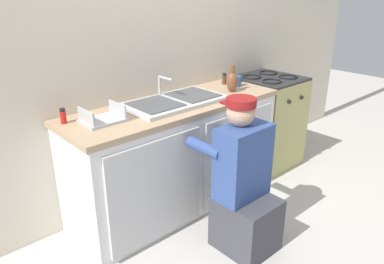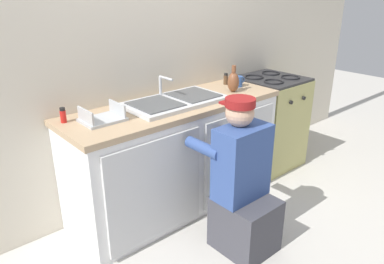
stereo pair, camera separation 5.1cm
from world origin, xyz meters
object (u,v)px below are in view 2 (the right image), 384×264
at_px(dish_rack_tray, 102,118).
at_px(vase_decorative, 233,82).
at_px(coffee_mug, 238,81).
at_px(plumber_person, 243,189).
at_px(spice_bottle_pepper, 226,79).
at_px(spice_bottle_red, 63,115).
at_px(stove_range, 269,121).
at_px(sink_double_basin, 175,101).

relative_size(dish_rack_tray, vase_decorative, 1.22).
relative_size(dish_rack_tray, coffee_mug, 2.22).
relative_size(plumber_person, vase_decorative, 4.80).
distance_m(spice_bottle_pepper, spice_bottle_red, 1.55).
height_order(stove_range, vase_decorative, vase_decorative).
bearing_deg(coffee_mug, sink_double_basin, -178.73).
distance_m(plumber_person, dish_rack_tray, 1.08).
relative_size(plumber_person, spice_bottle_red, 10.52).
bearing_deg(spice_bottle_red, dish_rack_tray, -35.45).
xyz_separation_m(spice_bottle_pepper, coffee_mug, (0.03, -0.13, -0.00)).
bearing_deg(spice_bottle_pepper, spice_bottle_red, 179.48).
relative_size(stove_range, spice_bottle_red, 8.89).
distance_m(plumber_person, vase_decorative, 1.04).
bearing_deg(spice_bottle_red, spice_bottle_pepper, -0.52).
relative_size(sink_double_basin, dish_rack_tray, 2.86).
xyz_separation_m(sink_double_basin, dish_rack_tray, (-0.63, 0.01, 0.01)).
height_order(spice_bottle_pepper, spice_bottle_red, same).
height_order(stove_range, dish_rack_tray, dish_rack_tray).
distance_m(vase_decorative, spice_bottle_red, 1.44).
relative_size(stove_range, vase_decorative, 4.06).
relative_size(spice_bottle_pepper, coffee_mug, 0.83).
height_order(stove_range, spice_bottle_pepper, spice_bottle_pepper).
bearing_deg(spice_bottle_red, stove_range, -4.49).
bearing_deg(spice_bottle_pepper, coffee_mug, -76.08).
distance_m(stove_range, plumber_person, 1.42).
xyz_separation_m(sink_double_basin, spice_bottle_pepper, (0.72, 0.15, 0.03)).
relative_size(sink_double_basin, stove_range, 0.86).
distance_m(dish_rack_tray, spice_bottle_pepper, 1.35).
relative_size(coffee_mug, spice_bottle_red, 1.20).
xyz_separation_m(stove_range, plumber_person, (-1.22, -0.73, -0.00)).
relative_size(spice_bottle_pepper, spice_bottle_red, 1.00).
relative_size(plumber_person, dish_rack_tray, 3.94).
height_order(coffee_mug, spice_bottle_red, spice_bottle_red).
distance_m(plumber_person, spice_bottle_red, 1.32).
relative_size(dish_rack_tray, spice_bottle_pepper, 2.67).
distance_m(dish_rack_tray, spice_bottle_red, 0.26).
height_order(sink_double_basin, coffee_mug, sink_double_basin).
xyz_separation_m(dish_rack_tray, spice_bottle_red, (-0.21, 0.15, 0.03)).
relative_size(sink_double_basin, coffee_mug, 6.35).
distance_m(stove_range, spice_bottle_red, 2.12).
xyz_separation_m(vase_decorative, spice_bottle_pepper, (0.13, 0.22, -0.04)).
bearing_deg(vase_decorative, coffee_mug, 28.28).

